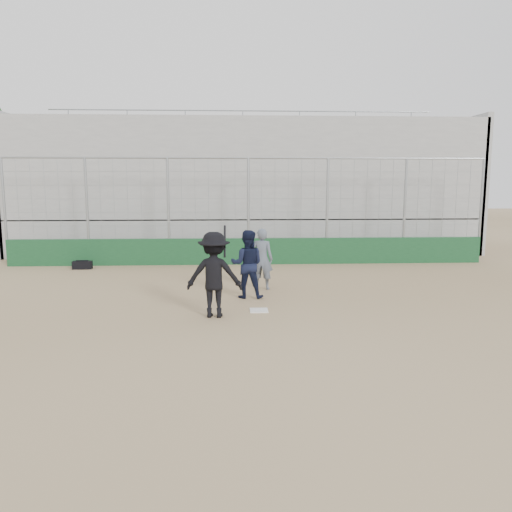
{
  "coord_description": "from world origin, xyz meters",
  "views": [
    {
      "loc": [
        -0.68,
        -11.86,
        3.14
      ],
      "look_at": [
        0.0,
        1.4,
        1.15
      ],
      "focal_mm": 35.0,
      "sensor_mm": 36.0,
      "label": 1
    }
  ],
  "objects_px": {
    "umpire": "(262,262)",
    "catcher_crouched": "(247,276)",
    "batter_at_plate": "(214,275)",
    "equipment_bag": "(82,265)"
  },
  "relations": [
    {
      "from": "equipment_bag",
      "to": "umpire",
      "type": "bearing_deg",
      "value": -30.6
    },
    {
      "from": "umpire",
      "to": "equipment_bag",
      "type": "relative_size",
      "value": 2.36
    },
    {
      "from": "umpire",
      "to": "equipment_bag",
      "type": "height_order",
      "value": "umpire"
    },
    {
      "from": "umpire",
      "to": "catcher_crouched",
      "type": "bearing_deg",
      "value": 82.59
    },
    {
      "from": "batter_at_plate",
      "to": "catcher_crouched",
      "type": "distance_m",
      "value": 2.05
    },
    {
      "from": "batter_at_plate",
      "to": "umpire",
      "type": "xyz_separation_m",
      "value": [
        1.29,
        2.95,
        -0.19
      ]
    },
    {
      "from": "catcher_crouched",
      "to": "equipment_bag",
      "type": "distance_m",
      "value": 7.57
    },
    {
      "from": "catcher_crouched",
      "to": "umpire",
      "type": "bearing_deg",
      "value": 67.3
    },
    {
      "from": "equipment_bag",
      "to": "catcher_crouched",
      "type": "bearing_deg",
      "value": -39.73
    },
    {
      "from": "batter_at_plate",
      "to": "umpire",
      "type": "distance_m",
      "value": 3.23
    }
  ]
}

